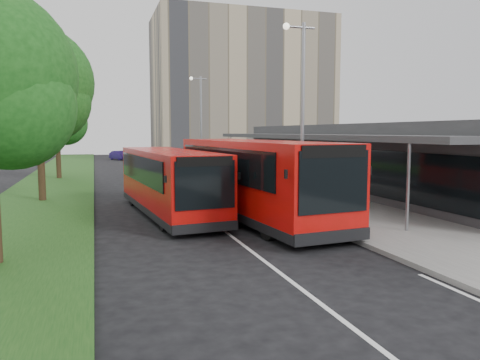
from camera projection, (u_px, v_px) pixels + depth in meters
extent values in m
plane|color=black|center=(221.00, 228.00, 17.38)|extent=(120.00, 120.00, 0.00)
cube|color=slate|center=(228.00, 175.00, 38.14)|extent=(5.00, 80.00, 0.15)
cube|color=#1A4616|center=(58.00, 180.00, 34.30)|extent=(5.00, 80.00, 0.10)
cube|color=silver|center=(163.00, 185.00, 31.63)|extent=(0.12, 70.00, 0.01)
cube|color=silver|center=(448.00, 287.00, 10.76)|extent=(0.12, 2.00, 0.01)
cube|color=silver|center=(326.00, 233.00, 16.46)|extent=(0.12, 2.00, 0.01)
cube|color=silver|center=(266.00, 207.00, 22.16)|extent=(0.12, 2.00, 0.01)
cube|color=silver|center=(231.00, 192.00, 27.86)|extent=(0.12, 2.00, 0.01)
cube|color=silver|center=(208.00, 182.00, 33.55)|extent=(0.12, 2.00, 0.01)
cube|color=silver|center=(191.00, 174.00, 39.25)|extent=(0.12, 2.00, 0.01)
cube|color=silver|center=(179.00, 169.00, 44.95)|extent=(0.12, 2.00, 0.01)
cube|color=silver|center=(169.00, 165.00, 50.65)|extent=(0.12, 2.00, 0.01)
cube|color=silver|center=(162.00, 161.00, 56.35)|extent=(0.12, 2.00, 0.01)
cube|color=silver|center=(155.00, 159.00, 62.04)|extent=(0.12, 2.00, 0.01)
cube|color=tan|center=(241.00, 90.00, 60.49)|extent=(22.00, 12.00, 18.00)
cube|color=#2F2F31|center=(363.00, 158.00, 28.03)|extent=(5.00, 26.00, 4.00)
cube|color=black|center=(325.00, 166.00, 27.33)|extent=(0.06, 24.00, 2.20)
cube|color=#2F2F31|center=(306.00, 136.00, 26.77)|extent=(2.80, 26.00, 0.25)
cylinder|color=gray|center=(408.00, 188.00, 16.11)|extent=(0.12, 0.12, 3.30)
cylinder|color=gray|center=(231.00, 156.00, 37.00)|extent=(0.12, 0.12, 3.30)
sphere|color=#134512|center=(10.00, 106.00, 11.83)|extent=(3.24, 3.24, 3.24)
cylinder|color=black|center=(41.00, 160.00, 23.64)|extent=(0.36, 0.36, 4.29)
sphere|color=#134512|center=(38.00, 82.00, 23.24)|extent=(5.46, 5.46, 5.46)
sphere|color=#134512|center=(51.00, 101.00, 23.14)|extent=(3.90, 3.90, 3.90)
sphere|color=#134512|center=(29.00, 96.00, 23.64)|extent=(4.29, 4.29, 4.29)
cylinder|color=black|center=(58.00, 156.00, 35.07)|extent=(0.36, 0.36, 3.53)
sphere|color=#134512|center=(57.00, 113.00, 34.74)|extent=(4.49, 4.49, 4.49)
sphere|color=#134512|center=(65.00, 124.00, 34.62)|extent=(3.21, 3.21, 3.21)
sphere|color=#134512|center=(50.00, 121.00, 35.13)|extent=(3.53, 3.53, 3.53)
cylinder|color=gray|center=(303.00, 118.00, 20.10)|extent=(0.16, 0.16, 8.00)
cylinder|color=gray|center=(299.00, 27.00, 19.65)|extent=(1.40, 0.10, 0.10)
sphere|color=silver|center=(286.00, 26.00, 19.47)|extent=(0.28, 0.28, 0.28)
cylinder|color=gray|center=(201.00, 125.00, 39.09)|extent=(0.16, 0.16, 8.00)
cylinder|color=gray|center=(198.00, 79.00, 38.64)|extent=(1.40, 0.10, 0.10)
sphere|color=silver|center=(191.00, 78.00, 38.47)|extent=(0.28, 0.28, 0.28)
cube|color=red|center=(254.00, 176.00, 19.04)|extent=(3.80, 11.44, 2.83)
cube|color=black|center=(254.00, 209.00, 19.18)|extent=(3.82, 11.47, 0.32)
cube|color=black|center=(334.00, 182.00, 13.85)|extent=(2.40, 0.29, 1.87)
cube|color=black|center=(208.00, 157.00, 24.15)|extent=(2.35, 0.29, 1.39)
cube|color=black|center=(220.00, 164.00, 18.75)|extent=(1.02, 9.58, 1.28)
cube|color=black|center=(280.00, 162.00, 19.81)|extent=(1.02, 9.58, 1.28)
cube|color=black|center=(333.00, 237.00, 14.01)|extent=(2.67, 0.35, 0.37)
cube|color=black|center=(335.00, 151.00, 13.75)|extent=(2.24, 0.27, 0.37)
cube|color=black|center=(286.00, 174.00, 13.46)|extent=(0.09, 0.09, 0.27)
cube|color=black|center=(370.00, 171.00, 14.62)|extent=(0.09, 0.09, 0.27)
cylinder|color=black|center=(269.00, 226.00, 15.41)|extent=(0.42, 0.99, 0.96)
cylinder|color=black|center=(327.00, 221.00, 16.29)|extent=(0.42, 0.99, 0.96)
cylinder|color=black|center=(200.00, 197.00, 22.06)|extent=(0.42, 0.99, 0.96)
cylinder|color=black|center=(244.00, 195.00, 22.94)|extent=(0.42, 0.99, 0.96)
cube|color=red|center=(169.00, 179.00, 20.00)|extent=(3.24, 9.91, 2.46)
cube|color=black|center=(169.00, 207.00, 20.13)|extent=(3.27, 9.93, 0.28)
cube|color=black|center=(205.00, 185.00, 15.50)|extent=(2.08, 0.25, 1.62)
cube|color=black|center=(146.00, 163.00, 24.44)|extent=(2.03, 0.25, 1.20)
cube|color=black|center=(140.00, 169.00, 19.76)|extent=(0.85, 8.30, 1.11)
cube|color=black|center=(193.00, 168.00, 20.67)|extent=(0.85, 8.30, 1.11)
cube|color=black|center=(206.00, 228.00, 15.64)|extent=(2.31, 0.30, 0.32)
cube|color=black|center=(205.00, 161.00, 15.41)|extent=(1.94, 0.23, 0.32)
cube|color=black|center=(165.00, 179.00, 15.16)|extent=(0.09, 0.09, 0.23)
cube|color=black|center=(239.00, 176.00, 16.16)|extent=(0.09, 0.09, 0.23)
cylinder|color=black|center=(165.00, 219.00, 16.86)|extent=(0.36, 0.86, 0.83)
cylinder|color=black|center=(215.00, 216.00, 17.61)|extent=(0.36, 0.86, 0.83)
cylinder|color=black|center=(133.00, 197.00, 22.63)|extent=(0.36, 0.86, 0.83)
cylinder|color=black|center=(173.00, 195.00, 23.38)|extent=(0.36, 0.86, 0.83)
cylinder|color=#372716|center=(270.00, 181.00, 28.51)|extent=(0.47, 0.47, 0.84)
cylinder|color=yellow|center=(224.00, 170.00, 37.01)|extent=(0.18, 0.18, 0.88)
imported|color=#5D0D13|center=(153.00, 158.00, 54.58)|extent=(2.31, 3.38, 1.07)
imported|color=navy|center=(120.00, 155.00, 59.63)|extent=(2.59, 3.70, 1.16)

